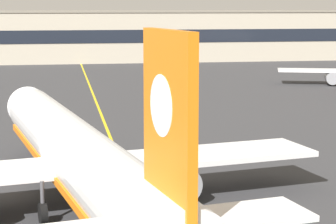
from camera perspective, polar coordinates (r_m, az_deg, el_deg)
name	(u,v)px	position (r m, az deg, el deg)	size (l,w,h in m)	color
taxiway_centreline	(116,152)	(56.89, -4.51, -3.50)	(0.30, 180.00, 0.01)	yellow
airliner_foreground	(79,157)	(40.54, -7.72, -3.90)	(32.33, 41.26, 11.65)	white
terminal_building	(56,37)	(148.06, -9.69, 6.47)	(148.03, 12.40, 11.30)	#B2A893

